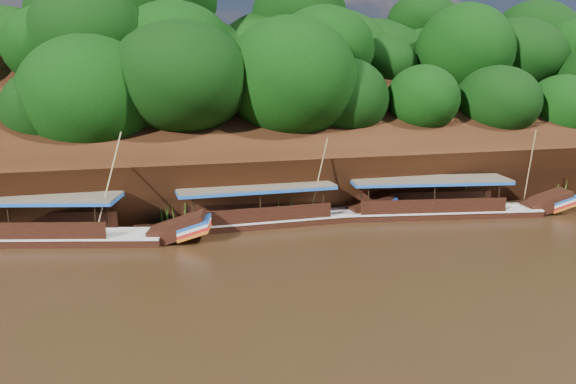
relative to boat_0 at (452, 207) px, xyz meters
name	(u,v)px	position (x,y,z in m)	size (l,w,h in m)	color
ground	(335,273)	(-10.29, -7.44, -0.52)	(160.00, 160.00, 0.00)	black
riverbank	(238,155)	(-10.30, 15.29, 1.36)	(120.00, 30.06, 19.40)	black
boat_0	(452,207)	(0.00, 0.00, 0.00)	(14.44, 4.41, 5.74)	black
boat_1	(280,215)	(-10.51, 1.03, 0.00)	(13.44, 2.57, 5.43)	black
boat_2	(51,232)	(-22.72, 0.74, 0.02)	(15.41, 5.74, 6.08)	black
reeds	(232,207)	(-13.08, 2.16, 0.39)	(48.12, 2.16, 2.16)	#37691A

